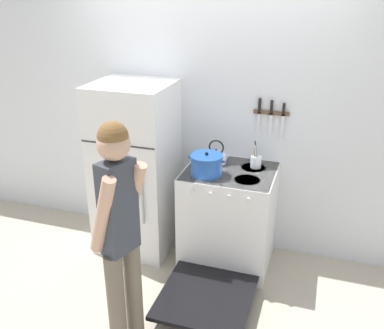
% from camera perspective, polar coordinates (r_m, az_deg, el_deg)
% --- Properties ---
extents(ground_plane, '(14.00, 14.00, 0.00)m').
position_cam_1_polar(ground_plane, '(4.45, 1.90, -9.46)').
color(ground_plane, '#B2A893').
extents(wall_back, '(10.00, 0.06, 2.55)m').
position_cam_1_polar(wall_back, '(3.94, 2.27, 6.59)').
color(wall_back, silver).
rests_on(wall_back, ground_plane).
extents(refrigerator, '(0.69, 0.67, 1.60)m').
position_cam_1_polar(refrigerator, '(4.00, -7.50, -0.59)').
color(refrigerator, white).
rests_on(refrigerator, ground_plane).
extents(stove_range, '(0.77, 1.39, 0.91)m').
position_cam_1_polar(stove_range, '(3.85, 4.74, -7.31)').
color(stove_range, white).
rests_on(stove_range, ground_plane).
extents(dutch_oven_pot, '(0.32, 0.28, 0.20)m').
position_cam_1_polar(dutch_oven_pot, '(3.56, 1.94, -0.01)').
color(dutch_oven_pot, '#1E4C9E').
rests_on(dutch_oven_pot, stove_range).
extents(tea_kettle, '(0.22, 0.18, 0.22)m').
position_cam_1_polar(tea_kettle, '(3.80, 3.26, 1.09)').
color(tea_kettle, silver).
rests_on(tea_kettle, stove_range).
extents(utensil_jar, '(0.09, 0.09, 0.25)m').
position_cam_1_polar(utensil_jar, '(3.74, 8.52, 0.44)').
color(utensil_jar, silver).
rests_on(utensil_jar, stove_range).
extents(person, '(0.34, 0.40, 1.67)m').
position_cam_1_polar(person, '(2.75, -9.56, -8.78)').
color(person, '#6B6051').
rests_on(person, ground_plane).
extents(wall_knife_strip, '(0.31, 0.03, 0.35)m').
position_cam_1_polar(wall_knife_strip, '(3.77, 10.51, 6.77)').
color(wall_knife_strip, brown).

